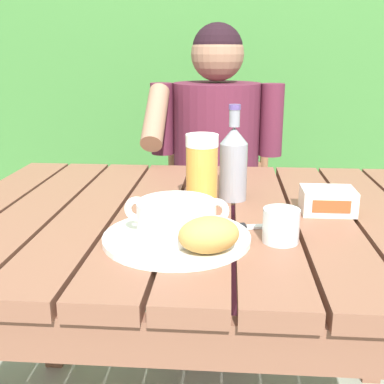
{
  "coord_description": "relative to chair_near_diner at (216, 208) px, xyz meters",
  "views": [
    {
      "loc": [
        0.05,
        -1.07,
        1.09
      ],
      "look_at": [
        -0.02,
        -0.09,
        0.81
      ],
      "focal_mm": 45.29,
      "sensor_mm": 36.0,
      "label": 1
    }
  ],
  "objects": [
    {
      "name": "hedge_backdrop",
      "position": [
        -0.08,
        0.92,
        0.55
      ],
      "size": [
        3.47,
        0.8,
        2.67
      ],
      "color": "#3E7835",
      "rests_on": "ground_plane"
    },
    {
      "name": "beer_glass",
      "position": [
        -0.01,
        -0.86,
        0.37
      ],
      "size": [
        0.08,
        0.08,
        0.17
      ],
      "color": "gold",
      "rests_on": "dining_table"
    },
    {
      "name": "person_eating",
      "position": [
        -0.0,
        -0.2,
        0.25
      ],
      "size": [
        0.48,
        0.47,
        1.19
      ],
      "color": "#5A2034",
      "rests_on": "ground_plane"
    },
    {
      "name": "water_glass_small",
      "position": [
        0.15,
        -1.07,
        0.32
      ],
      "size": [
        0.07,
        0.07,
        0.07
      ],
      "color": "silver",
      "rests_on": "dining_table"
    },
    {
      "name": "soup_bowl",
      "position": [
        -0.05,
        -1.08,
        0.33
      ],
      "size": [
        0.2,
        0.15,
        0.08
      ],
      "color": "white",
      "rests_on": "serving_plate"
    },
    {
      "name": "serving_plate",
      "position": [
        -0.05,
        -1.08,
        0.29
      ],
      "size": [
        0.29,
        0.29,
        0.01
      ],
      "color": "white",
      "rests_on": "dining_table"
    },
    {
      "name": "butter_tub",
      "position": [
        0.27,
        -0.88,
        0.31
      ],
      "size": [
        0.12,
        0.09,
        0.06
      ],
      "color": "white",
      "rests_on": "dining_table"
    },
    {
      "name": "chair_near_diner",
      "position": [
        0.0,
        0.0,
        0.0
      ],
      "size": [
        0.45,
        0.48,
        0.89
      ],
      "color": "#8B5C3E",
      "rests_on": "ground_plane"
    },
    {
      "name": "dining_table",
      "position": [
        -0.01,
        -0.89,
        0.19
      ],
      "size": [
        1.19,
        0.89,
        0.74
      ],
      "color": "brown",
      "rests_on": "ground_plane"
    },
    {
      "name": "bread_roll",
      "position": [
        0.02,
        -1.15,
        0.33
      ],
      "size": [
        0.13,
        0.12,
        0.06
      ],
      "color": "tan",
      "rests_on": "serving_plate"
    },
    {
      "name": "table_knife",
      "position": [
        0.08,
        -1.0,
        0.29
      ],
      "size": [
        0.17,
        0.06,
        0.01
      ],
      "color": "silver",
      "rests_on": "dining_table"
    },
    {
      "name": "beer_bottle",
      "position": [
        0.06,
        -0.79,
        0.38
      ],
      "size": [
        0.07,
        0.07,
        0.23
      ],
      "color": "gray",
      "rests_on": "dining_table"
    }
  ]
}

